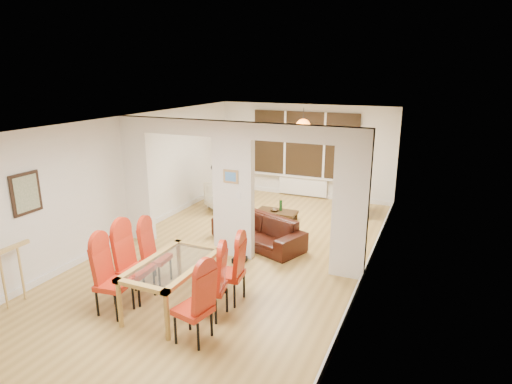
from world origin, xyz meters
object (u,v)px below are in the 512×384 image
Objects in this scene: dining_table at (174,285)px; dining_chair_rb at (210,283)px; dining_chair_ra at (193,304)px; bottle at (281,205)px; armchair at (223,196)px; dining_chair_lb at (135,265)px; coffee_table at (277,215)px; dining_chair_rc at (229,270)px; sofa at (258,230)px; bowl at (274,210)px; person at (223,177)px; dining_chair_la at (113,279)px; television at (362,204)px; dining_chair_lc at (156,255)px.

dining_chair_rb is at bearing 1.77° from dining_table.
bottle is (-0.63, 4.99, -0.17)m from dining_chair_ra.
armchair is at bearing 125.79° from dining_chair_ra.
dining_chair_lb is 1.19× the size of coffee_table.
dining_chair_rc is (0.68, 0.51, 0.15)m from dining_table.
bowl is at bearing 119.35° from sofa.
bottle is at bearing 120.48° from person.
dining_chair_la is at bearing -97.98° from bowl.
television is at bearing 69.89° from dining_chair_rc.
sofa is 2.65× the size of armchair.
dining_chair_ra is 5.00m from coffee_table.
dining_chair_la is 5.50× the size of bowl.
dining_chair_lb reaches higher than bottle.
bottle is at bearing 30.40° from armchair.
dining_chair_rb is 5.69m from television.
dining_chair_lc is 0.96× the size of dining_chair_ra.
person is (-1.55, 1.41, 0.66)m from sofa.
dining_chair_ra reaches higher than dining_chair_rc.
sofa is at bearing 71.26° from dining_chair_lb.
bottle is 0.20m from bowl.
dining_chair_la is at bearing -145.80° from dining_table.
dining_chair_lc is (-0.03, 0.57, -0.06)m from dining_chair_lb.
dining_chair_rb is 0.49m from dining_chair_rc.
bottle is (1.66, -0.16, 0.01)m from armchair.
armchair is at bearing -129.14° from person.
dining_chair_rc reaches higher than sofa.
dining_chair_ra is at bearing -30.08° from armchair.
person is at bearing 125.37° from dining_chair_ra.
bottle is at bearing 88.91° from dining_table.
dining_chair_ra reaches higher than sofa.
dining_chair_ra is at bearing -82.86° from bottle.
armchair is at bearing 170.27° from bowl.
television is at bearing 34.46° from bowl.
dining_chair_rc is 3.90m from coffee_table.
television reaches higher than coffee_table.
coffee_table is at bearing 83.44° from dining_chair_rb.
person is (-2.08, 4.77, 0.42)m from dining_chair_ra.
coffee_table is (0.72, 3.79, -0.40)m from dining_chair_lc.
dining_chair_lb is 4.38m from bowl.
dining_chair_lb reaches higher than television.
dining_chair_lb is at bearing -86.04° from sofa.
television is at bearing 135.55° from person.
dining_table is 4.34m from coffee_table.
dining_chair_ra reaches higher than dining_table.
bottle is at bearing 78.58° from dining_chair_lb.
dining_chair_rc is 5.24× the size of bowl.
dining_chair_ra reaches higher than bowl.
dining_chair_la is 3.94× the size of bottle.
person is at bearing -171.45° from bottle.
bowl is (1.54, -0.26, -0.10)m from armchair.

